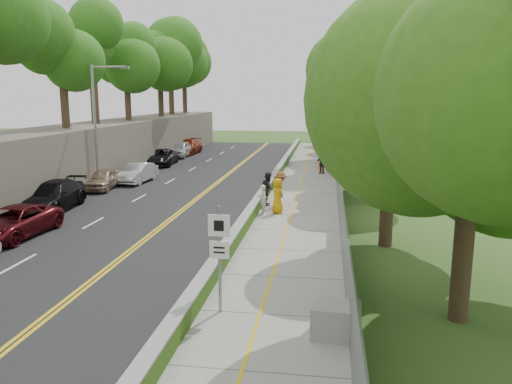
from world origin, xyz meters
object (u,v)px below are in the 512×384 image
concrete_block (336,320)px  person_far (322,163)px  streetlight (98,119)px  signpost (219,248)px  construction_barrel (320,167)px  painter_0 (278,196)px  car_2 (14,222)px

concrete_block → person_far: 26.93m
concrete_block → streetlight: bearing=129.4°
signpost → person_far: bearing=84.4°
signpost → construction_barrel: signpost is taller
signpost → painter_0: bearing=88.1°
construction_barrel → concrete_block: size_ratio=0.68×
person_far → streetlight: bearing=16.7°
concrete_block → painter_0: painter_0 is taller
construction_barrel → person_far: bearing=-75.4°
car_2 → signpost: bearing=-27.7°
construction_barrel → car_2: car_2 is taller
streetlight → car_2: size_ratio=1.67×
concrete_block → person_far: (-0.72, 26.92, 0.41)m
signpost → car_2: signpost is taller
construction_barrel → painter_0: 14.51m
construction_barrel → concrete_block: 27.71m
streetlight → construction_barrel: size_ratio=9.30×
streetlight → person_far: (14.05, 8.92, -3.76)m
streetlight → person_far: streetlight is taller
streetlight → signpost: 20.72m
car_2 → person_far: size_ratio=2.90×
signpost → person_far: signpost is taller
car_2 → person_far: (13.06, 19.71, 0.17)m
streetlight → construction_barrel: (13.84, 9.69, -4.16)m
signpost → construction_barrel: 26.85m
car_2 → concrete_block: bearing=-24.8°
streetlight → concrete_block: bearing=-50.6°
construction_barrel → signpost: bearing=-95.0°
construction_barrel → painter_0: (-1.93, -14.37, 0.49)m
signpost → construction_barrel: bearing=85.0°
construction_barrel → painter_0: painter_0 is taller
streetlight → car_2: streetlight is taller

